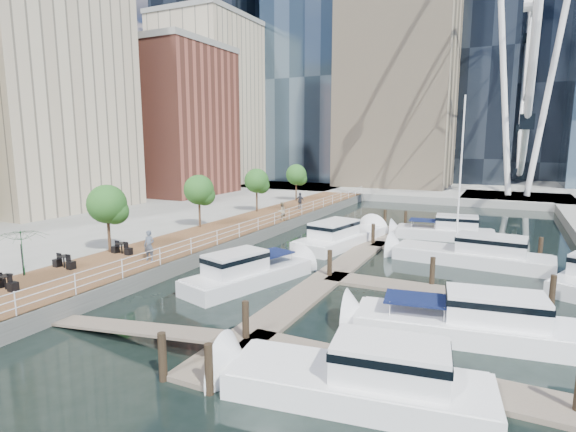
% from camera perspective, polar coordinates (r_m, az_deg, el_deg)
% --- Properties ---
extents(ground, '(520.00, 520.00, 0.00)m').
position_cam_1_polar(ground, '(23.01, -9.25, -12.17)').
color(ground, black).
rests_on(ground, ground).
extents(boardwalk, '(6.00, 60.00, 1.00)m').
position_cam_1_polar(boardwalk, '(39.67, -7.44, -2.16)').
color(boardwalk, brown).
rests_on(boardwalk, ground).
extents(seawall, '(0.25, 60.00, 1.00)m').
position_cam_1_polar(seawall, '(38.13, -3.67, -2.57)').
color(seawall, '#595954').
rests_on(seawall, ground).
extents(land_inland, '(48.00, 90.00, 1.00)m').
position_cam_1_polar(land_inland, '(58.85, -29.97, 0.44)').
color(land_inland, gray).
rests_on(land_inland, ground).
extents(land_far, '(200.00, 114.00, 1.00)m').
position_cam_1_polar(land_far, '(120.30, 20.05, 5.11)').
color(land_far, gray).
rests_on(land_far, ground).
extents(pier, '(14.00, 12.00, 1.00)m').
position_cam_1_polar(pier, '(69.85, 27.05, 1.90)').
color(pier, gray).
rests_on(pier, ground).
extents(railing, '(0.10, 60.00, 1.05)m').
position_cam_1_polar(railing, '(37.98, -3.81, -1.04)').
color(railing, white).
rests_on(railing, boardwalk).
extents(floating_docks, '(16.00, 34.00, 2.60)m').
position_cam_1_polar(floating_docks, '(28.85, 16.05, -6.89)').
color(floating_docks, '#6D6051').
rests_on(floating_docks, ground).
extents(midrise_condos, '(19.00, 67.00, 28.00)m').
position_cam_1_polar(midrise_condos, '(64.04, -20.71, 13.33)').
color(midrise_condos, '#BCAD8E').
rests_on(midrise_condos, ground).
extents(ferris_wheel, '(5.80, 45.60, 47.80)m').
position_cam_1_polar(ferris_wheel, '(71.57, 28.70, 22.50)').
color(ferris_wheel, white).
rests_on(ferris_wheel, ground).
extents(street_trees, '(2.60, 42.60, 4.60)m').
position_cam_1_polar(street_trees, '(39.66, -11.25, 3.28)').
color(street_trees, '#3F2B1C').
rests_on(street_trees, ground).
extents(cafe_tables, '(2.50, 13.70, 0.74)m').
position_cam_1_polar(cafe_tables, '(28.47, -29.26, -6.14)').
color(cafe_tables, black).
rests_on(cafe_tables, ground).
extents(yacht_foreground, '(10.53, 4.19, 2.15)m').
position_cam_1_polar(yacht_foreground, '(21.60, 21.51, -14.21)').
color(yacht_foreground, white).
rests_on(yacht_foreground, ground).
extents(pedestrian_near, '(0.77, 0.58, 1.92)m').
position_cam_1_polar(pedestrian_near, '(29.59, -17.22, -3.61)').
color(pedestrian_near, '#454F5D').
rests_on(pedestrian_near, boardwalk).
extents(pedestrian_mid, '(0.99, 1.07, 1.76)m').
position_cam_1_polar(pedestrian_mid, '(42.63, -0.81, 0.62)').
color(pedestrian_mid, '#9C8B6B').
rests_on(pedestrian_mid, boardwalk).
extents(pedestrian_far, '(1.14, 0.64, 1.83)m').
position_cam_1_polar(pedestrian_far, '(49.79, 1.56, 1.93)').
color(pedestrian_far, '#333640').
rests_on(pedestrian_far, boardwalk).
extents(moored_yachts, '(26.01, 30.96, 11.50)m').
position_cam_1_polar(moored_yachts, '(32.30, 19.67, -6.24)').
color(moored_yachts, silver).
rests_on(moored_yachts, ground).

